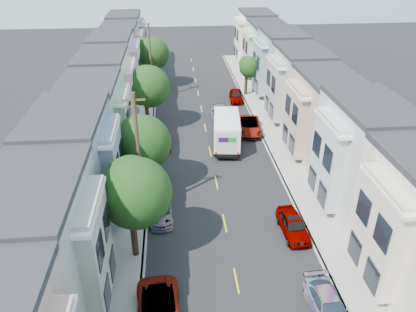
% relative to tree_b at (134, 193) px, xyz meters
% --- Properties ---
extents(ground, '(160.00, 160.00, 0.00)m').
position_rel_tree_b_xyz_m(ground, '(6.30, 3.00, -5.15)').
color(ground, black).
rests_on(ground, ground).
extents(road_slab, '(12.00, 70.00, 0.02)m').
position_rel_tree_b_xyz_m(road_slab, '(6.30, 18.00, -5.14)').
color(road_slab, black).
rests_on(road_slab, ground).
extents(curb_left, '(0.30, 70.00, 0.15)m').
position_rel_tree_b_xyz_m(curb_left, '(0.25, 18.00, -5.08)').
color(curb_left, gray).
rests_on(curb_left, ground).
extents(curb_right, '(0.30, 70.00, 0.15)m').
position_rel_tree_b_xyz_m(curb_right, '(12.35, 18.00, -5.08)').
color(curb_right, gray).
rests_on(curb_right, ground).
extents(sidewalk_left, '(2.60, 70.00, 0.15)m').
position_rel_tree_b_xyz_m(sidewalk_left, '(-1.05, 18.00, -5.08)').
color(sidewalk_left, gray).
rests_on(sidewalk_left, ground).
extents(sidewalk_right, '(2.60, 70.00, 0.15)m').
position_rel_tree_b_xyz_m(sidewalk_right, '(13.65, 18.00, -5.08)').
color(sidewalk_right, gray).
rests_on(sidewalk_right, ground).
extents(centerline, '(0.12, 70.00, 0.01)m').
position_rel_tree_b_xyz_m(centerline, '(6.30, 18.00, -5.15)').
color(centerline, gold).
rests_on(centerline, ground).
extents(townhouse_row_left, '(5.00, 70.00, 8.50)m').
position_rel_tree_b_xyz_m(townhouse_row_left, '(-4.85, 18.00, -5.15)').
color(townhouse_row_left, tan).
rests_on(townhouse_row_left, ground).
extents(townhouse_row_right, '(5.00, 70.00, 8.50)m').
position_rel_tree_b_xyz_m(townhouse_row_right, '(17.45, 18.00, -5.15)').
color(townhouse_row_right, tan).
rests_on(townhouse_row_right, ground).
extents(tree_b, '(4.70, 4.70, 7.53)m').
position_rel_tree_b_xyz_m(tree_b, '(0.00, 0.00, 0.00)').
color(tree_b, black).
rests_on(tree_b, ground).
extents(tree_c, '(4.70, 4.70, 6.87)m').
position_rel_tree_b_xyz_m(tree_c, '(0.00, 8.49, -0.65)').
color(tree_c, black).
rests_on(tree_c, ground).
extents(tree_d, '(4.70, 4.70, 7.40)m').
position_rel_tree_b_xyz_m(tree_d, '(0.00, 21.47, -0.12)').
color(tree_d, black).
rests_on(tree_d, ground).
extents(tree_e, '(4.70, 4.70, 7.40)m').
position_rel_tree_b_xyz_m(tree_e, '(0.00, 36.00, -0.13)').
color(tree_e, black).
rests_on(tree_e, ground).
extents(tree_far_r, '(2.90, 2.90, 5.45)m').
position_rel_tree_b_xyz_m(tree_far_r, '(13.20, 31.67, -1.21)').
color(tree_far_r, black).
rests_on(tree_far_r, ground).
extents(utility_pole_near, '(1.60, 0.26, 10.00)m').
position_rel_tree_b_xyz_m(utility_pole_near, '(0.00, 5.00, -0.00)').
color(utility_pole_near, '#42301E').
rests_on(utility_pole_near, ground).
extents(utility_pole_far, '(1.60, 0.26, 10.00)m').
position_rel_tree_b_xyz_m(utility_pole_far, '(0.00, 31.00, -0.00)').
color(utility_pole_far, '#42301E').
rests_on(utility_pole_far, ground).
extents(fedex_truck, '(2.64, 6.85, 3.29)m').
position_rel_tree_b_xyz_m(fedex_truck, '(8.14, 16.25, -3.32)').
color(fedex_truck, white).
rests_on(fedex_truck, ground).
extents(lead_sedan, '(2.53, 5.02, 1.45)m').
position_rel_tree_b_xyz_m(lead_sedan, '(8.35, 22.38, -4.43)').
color(lead_sedan, black).
rests_on(lead_sedan, ground).
extents(parked_left_c, '(1.98, 4.33, 1.28)m').
position_rel_tree_b_xyz_m(parked_left_c, '(1.40, 4.29, -4.52)').
color(parked_left_c, '#A6B0B9').
rests_on(parked_left_c, ground).
extents(parked_left_d, '(1.77, 4.47, 1.44)m').
position_rel_tree_b_xyz_m(parked_left_d, '(1.40, 16.64, -4.43)').
color(parked_left_d, '#5D1D11').
rests_on(parked_left_d, ground).
extents(parked_right_a, '(2.11, 4.55, 1.34)m').
position_rel_tree_b_xyz_m(parked_right_a, '(11.20, -6.15, -4.49)').
color(parked_right_a, slate).
rests_on(parked_right_a, ground).
extents(parked_right_b, '(1.90, 4.59, 1.47)m').
position_rel_tree_b_xyz_m(parked_right_b, '(11.20, 1.40, -4.42)').
color(parked_right_b, silver).
rests_on(parked_right_b, ground).
extents(parked_right_c, '(2.98, 5.59, 1.49)m').
position_rel_tree_b_xyz_m(parked_right_c, '(11.20, 19.36, -4.41)').
color(parked_right_c, black).
rests_on(parked_right_c, ground).
extents(parked_right_d, '(2.01, 4.51, 1.43)m').
position_rel_tree_b_xyz_m(parked_right_d, '(11.20, 29.54, -4.44)').
color(parked_right_d, black).
rests_on(parked_right_d, ground).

